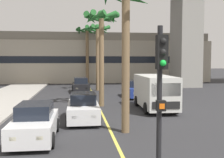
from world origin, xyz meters
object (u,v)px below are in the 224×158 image
object	(u,v)px
palm_tree_near_median	(101,28)
palm_tree_farthest_median	(87,40)
car_queue_third	(81,85)
car_queue_front	(135,90)
palm_tree_mid_median	(125,13)
traffic_light_median_near	(160,92)
palm_tree_far_median	(97,37)
car_queue_second	(83,108)
delivery_van	(155,91)
car_queue_fourth	(35,123)

from	to	relation	value
palm_tree_near_median	palm_tree_farthest_median	distance (m)	19.46
car_queue_third	palm_tree_farthest_median	bearing A→B (deg)	83.77
palm_tree_near_median	car_queue_front	bearing A→B (deg)	51.76
palm_tree_farthest_median	palm_tree_mid_median	bearing A→B (deg)	-88.48
car_queue_third	traffic_light_median_near	bearing A→B (deg)	-86.48
palm_tree_far_median	car_queue_second	bearing A→B (deg)	-97.35
car_queue_front	palm_tree_farthest_median	bearing A→B (deg)	104.14
car_queue_third	palm_tree_far_median	distance (m)	5.81
car_queue_front	car_queue_third	xyz separation A→B (m)	(-4.89, 4.81, 0.00)
car_queue_front	delivery_van	world-z (taller)	delivery_van
car_queue_front	palm_tree_near_median	distance (m)	7.58
palm_tree_far_median	palm_tree_near_median	bearing A→B (deg)	-92.80
car_queue_second	delivery_van	bearing A→B (deg)	29.73
car_queue_front	car_queue_fourth	bearing A→B (deg)	-119.25
car_queue_third	palm_tree_mid_median	distance (m)	17.66
palm_tree_mid_median	palm_tree_farthest_median	world-z (taller)	palm_tree_farthest_median
car_queue_second	car_queue_third	bearing A→B (deg)	89.68
car_queue_fourth	car_queue_second	bearing A→B (deg)	58.36
car_queue_third	palm_tree_near_median	world-z (taller)	palm_tree_near_median
palm_tree_mid_median	palm_tree_far_median	size ratio (longest dim) A/B	0.95
car_queue_fourth	delivery_van	world-z (taller)	delivery_van
car_queue_fourth	palm_tree_far_median	bearing A→B (deg)	77.68
car_queue_fourth	traffic_light_median_near	distance (m)	7.33
car_queue_front	car_queue_fourth	world-z (taller)	same
palm_tree_farthest_median	palm_tree_far_median	bearing A→B (deg)	-84.72
delivery_van	palm_tree_mid_median	distance (m)	7.78
palm_tree_near_median	palm_tree_farthest_median	world-z (taller)	palm_tree_farthest_median
delivery_van	palm_tree_farthest_median	size ratio (longest dim) A/B	0.65
car_queue_third	palm_tree_mid_median	bearing A→B (deg)	-83.80
car_queue_second	palm_tree_far_median	world-z (taller)	palm_tree_far_median
palm_tree_far_median	car_queue_fourth	bearing A→B (deg)	-102.32
delivery_van	palm_tree_far_median	bearing A→B (deg)	103.37
traffic_light_median_near	palm_tree_farthest_median	bearing A→B (deg)	90.57
car_queue_fourth	traffic_light_median_near	world-z (taller)	traffic_light_median_near
car_queue_third	palm_tree_far_median	size ratio (longest dim) A/B	0.56
car_queue_second	palm_tree_farthest_median	size ratio (longest dim) A/B	0.50
delivery_van	palm_tree_near_median	bearing A→B (deg)	151.28
car_queue_front	palm_tree_far_median	bearing A→B (deg)	115.33
car_queue_third	delivery_van	xyz separation A→B (m)	(4.93, -11.19, 0.57)
delivery_van	traffic_light_median_near	world-z (taller)	traffic_light_median_near
palm_tree_far_median	palm_tree_farthest_median	size ratio (longest dim) A/B	0.91
traffic_light_median_near	palm_tree_farthest_median	distance (m)	33.94
palm_tree_near_median	palm_tree_farthest_median	size ratio (longest dim) A/B	0.86
traffic_light_median_near	palm_tree_near_median	distance (m)	14.63
car_queue_third	delivery_van	size ratio (longest dim) A/B	0.78
traffic_light_median_near	palm_tree_far_median	bearing A→B (deg)	88.92
car_queue_third	palm_tree_farthest_median	world-z (taller)	palm_tree_farthest_median
car_queue_second	traffic_light_median_near	bearing A→B (deg)	-80.87
car_queue_second	palm_tree_farthest_median	bearing A→B (deg)	87.18
car_queue_third	delivery_van	world-z (taller)	delivery_van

